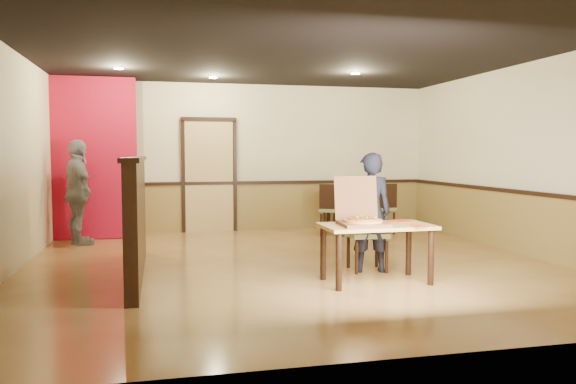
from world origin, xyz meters
name	(u,v)px	position (x,y,z in m)	size (l,w,h in m)	color
floor	(293,265)	(0.00, 0.00, 0.00)	(7.00, 7.00, 0.00)	tan
ceiling	(293,52)	(0.00, 0.00, 2.80)	(7.00, 7.00, 0.00)	black
wall_back	(251,158)	(0.00, 3.50, 1.40)	(7.00, 7.00, 0.00)	#FBF0C4
wall_left	(4,161)	(-3.50, 0.00, 1.40)	(7.00, 7.00, 0.00)	#FBF0C4
wall_right	(526,159)	(3.50, 0.00, 1.40)	(7.00, 7.00, 0.00)	#FBF0C4
wainscot_back	(251,207)	(0.00, 3.47, 0.45)	(7.00, 0.04, 0.90)	olive
chair_rail_back	(251,183)	(0.00, 3.45, 0.92)	(7.00, 0.06, 0.06)	black
wainscot_right	(522,224)	(3.47, 0.00, 0.45)	(0.04, 7.00, 0.90)	olive
chair_rail_right	(522,192)	(3.45, 0.00, 0.92)	(0.06, 7.00, 0.06)	black
back_door	(209,176)	(-0.80, 3.46, 1.05)	(0.90, 0.06, 2.10)	#D7B66E
booth_partition	(136,215)	(-2.00, -0.20, 0.74)	(0.20, 3.10, 1.44)	black
red_accent_panel	(89,158)	(-2.90, 3.00, 1.40)	(1.60, 0.20, 2.78)	#B40C28
spot_a	(119,68)	(-2.30, 1.80, 2.78)	(0.14, 0.14, 0.02)	beige
spot_b	(213,77)	(-0.80, 2.50, 2.78)	(0.14, 0.14, 0.02)	beige
spot_c	(355,73)	(1.40, 1.50, 2.78)	(0.14, 0.14, 0.02)	beige
main_table	(376,234)	(0.70, -1.20, 0.57)	(1.27, 0.74, 0.67)	tan
diner_chair	(366,230)	(0.84, -0.49, 0.51)	(0.49, 0.49, 0.94)	olive
side_chair_left	(333,207)	(1.33, 2.44, 0.51)	(0.62, 0.62, 0.94)	olive
side_chair_right	(382,206)	(2.27, 2.43, 0.51)	(0.54, 0.54, 0.93)	olive
side_table	(347,198)	(1.81, 3.05, 0.63)	(0.82, 0.82, 0.81)	tan
diner	(370,213)	(0.84, -0.64, 0.75)	(0.55, 0.36, 1.50)	black
passerby	(78,192)	(-3.00, 2.37, 0.86)	(1.00, 0.42, 1.71)	gray
pizza_box	(362,219)	(0.53, -1.19, 0.74)	(0.55, 0.64, 0.55)	brown
pizza	(363,221)	(0.52, -1.25, 0.73)	(0.43, 0.43, 0.03)	#D98B4E
napkin_near	(418,226)	(1.09, -1.47, 0.68)	(0.25, 0.25, 0.01)	red
napkin_far	(401,221)	(1.12, -0.97, 0.68)	(0.28, 0.28, 0.01)	red
condiment	(342,184)	(1.73, 3.17, 0.88)	(0.05, 0.05, 0.13)	brown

